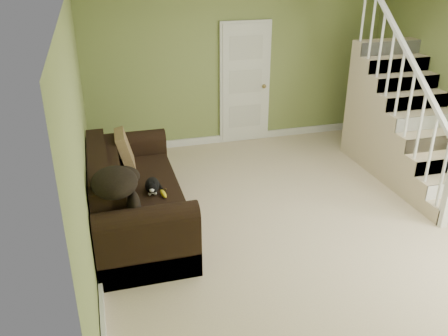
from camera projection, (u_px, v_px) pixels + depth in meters
floor at (302, 218)px, 5.90m from camera, size 5.00×5.50×0.01m
wall_back at (239, 66)px, 7.75m from camera, size 5.00×0.04×2.60m
wall_left at (81, 141)px, 4.75m from camera, size 0.04×5.50×2.60m
baseboard_back at (238, 137)px, 8.25m from camera, size 5.00×0.04×0.12m
baseboard_left at (98, 244)px, 5.28m from camera, size 0.04×5.50×0.12m
door at (245, 84)px, 7.86m from camera, size 0.86×0.12×2.02m
staircase at (403, 129)px, 6.96m from camera, size 1.00×2.51×2.82m
sofa at (133, 199)px, 5.61m from camera, size 1.03×2.38×0.94m
side_table at (112, 171)px, 6.47m from camera, size 0.56×0.56×0.78m
cat at (153, 186)px, 5.41m from camera, size 0.21×0.44×0.21m
banana at (163, 194)px, 5.35m from camera, size 0.08×0.20×0.05m
throw_pillow at (125, 150)px, 6.05m from camera, size 0.25×0.48×0.49m
throw_blanket at (114, 182)px, 4.64m from camera, size 0.62×0.71×0.25m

